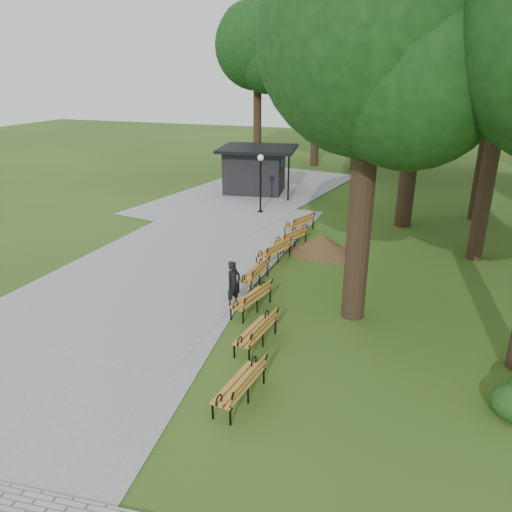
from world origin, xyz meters
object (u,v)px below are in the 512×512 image
(person, at_px, (234,284))
(lawn_tree_0, at_px, (374,41))
(bench_5, at_px, (291,238))
(bench_6, at_px, (299,223))
(dirt_mound, at_px, (323,244))
(bench_2, at_px, (251,298))
(bench_4, at_px, (274,251))
(lawn_tree_2, at_px, (423,41))
(bench_0, at_px, (239,384))
(bench_3, at_px, (254,273))
(lawn_tree_4, at_px, (510,10))
(lamp_post, at_px, (261,171))
(lawn_tree_1, at_px, (511,40))
(bench_1, at_px, (256,331))
(kiosk, at_px, (255,170))

(person, xyz_separation_m, lawn_tree_0, (3.71, 0.61, 7.04))
(bench_5, bearing_deg, bench_6, -155.21)
(dirt_mound, distance_m, bench_2, 5.93)
(bench_4, distance_m, lawn_tree_2, 11.29)
(dirt_mound, height_order, bench_2, bench_2)
(bench_0, bearing_deg, lawn_tree_2, 177.32)
(lawn_tree_2, bearing_deg, bench_3, -116.56)
(bench_2, bearing_deg, bench_5, -164.51)
(dirt_mound, xyz_separation_m, lawn_tree_4, (6.35, 7.52, 9.23))
(bench_2, bearing_deg, lamp_post, -150.91)
(bench_5, height_order, lawn_tree_2, lawn_tree_2)
(bench_4, bearing_deg, dirt_mound, 151.87)
(person, xyz_separation_m, bench_0, (1.90, -4.39, -0.33))
(person, height_order, bench_6, person)
(bench_0, bearing_deg, lawn_tree_1, 161.01)
(bench_0, xyz_separation_m, lawn_tree_2, (2.66, 15.23, 7.88))
(lawn_tree_0, bearing_deg, bench_3, 162.40)
(bench_0, bearing_deg, person, -149.35)
(bench_5, bearing_deg, lamp_post, -127.60)
(bench_5, bearing_deg, lawn_tree_0, 53.06)
(bench_2, bearing_deg, bench_4, -160.31)
(person, distance_m, lawn_tree_2, 13.97)
(lamp_post, relative_size, bench_0, 1.63)
(lawn_tree_1, bearing_deg, lawn_tree_4, 85.85)
(bench_6, relative_size, lawn_tree_1, 0.17)
(lawn_tree_2, bearing_deg, person, -112.85)
(bench_5, bearing_deg, bench_0, 29.14)
(bench_6, xyz_separation_m, lawn_tree_0, (3.66, -7.50, 7.37))
(bench_2, xyz_separation_m, bench_6, (-0.59, 8.25, 0.00))
(lamp_post, bearing_deg, bench_5, -57.55)
(dirt_mound, height_order, bench_1, bench_1)
(person, height_order, lawn_tree_2, lawn_tree_2)
(kiosk, xyz_separation_m, bench_4, (4.66, -10.88, -0.97))
(lamp_post, relative_size, lawn_tree_4, 0.24)
(bench_1, relative_size, bench_2, 1.00)
(dirt_mound, bearing_deg, bench_5, 170.43)
(person, height_order, bench_3, person)
(dirt_mound, relative_size, bench_3, 1.20)
(lawn_tree_2, height_order, lawn_tree_4, lawn_tree_4)
(dirt_mound, bearing_deg, bench_6, 123.97)
(person, distance_m, bench_1, 2.51)
(bench_3, bearing_deg, bench_4, -178.01)
(kiosk, distance_m, bench_0, 20.50)
(bench_3, distance_m, lawn_tree_4, 16.70)
(lamp_post, xyz_separation_m, bench_5, (2.97, -4.67, -1.80))
(bench_5, bearing_deg, lawn_tree_1, 118.96)
(lamp_post, bearing_deg, bench_0, -72.82)
(person, bearing_deg, dirt_mound, 5.07)
(bench_3, relative_size, lawn_tree_2, 0.16)
(bench_5, relative_size, lawn_tree_0, 0.17)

